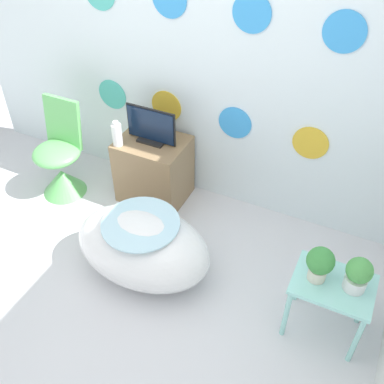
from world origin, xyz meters
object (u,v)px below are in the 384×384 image
object	(u,v)px
potted_plant_left	(320,263)
potted_plant_right	(358,274)
tv	(151,127)
vase	(117,134)
bathtub	(143,246)
chair	(61,166)

from	to	relation	value
potted_plant_left	potted_plant_right	size ratio (longest dim) A/B	1.03
potted_plant_left	tv	bearing A→B (deg)	155.02
vase	potted_plant_right	distance (m)	1.95
bathtub	vase	distance (m)	0.90
chair	tv	bearing A→B (deg)	20.94
tv	vase	size ratio (longest dim) A/B	2.00
vase	potted_plant_left	world-z (taller)	vase
bathtub	potted_plant_right	size ratio (longest dim) A/B	4.28
tv	vase	xyz separation A→B (m)	(-0.21, -0.15, -0.03)
vase	potted_plant_left	xyz separation A→B (m)	(1.67, -0.53, -0.06)
chair	potted_plant_right	bearing A→B (deg)	-8.97
chair	potted_plant_right	world-z (taller)	chair
bathtub	tv	size ratio (longest dim) A/B	2.36
potted_plant_left	potted_plant_right	xyz separation A→B (m)	(0.21, 0.02, -0.01)
bathtub	tv	distance (m)	0.92
tv	potted_plant_left	xyz separation A→B (m)	(1.46, -0.68, -0.09)
bathtub	chair	distance (m)	1.15
bathtub	tv	xyz separation A→B (m)	(-0.33, 0.74, 0.43)
tv	potted_plant_left	world-z (taller)	tv
potted_plant_left	potted_plant_right	distance (m)	0.21
bathtub	vase	xyz separation A→B (m)	(-0.54, 0.59, 0.40)
bathtub	potted_plant_left	bearing A→B (deg)	3.26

